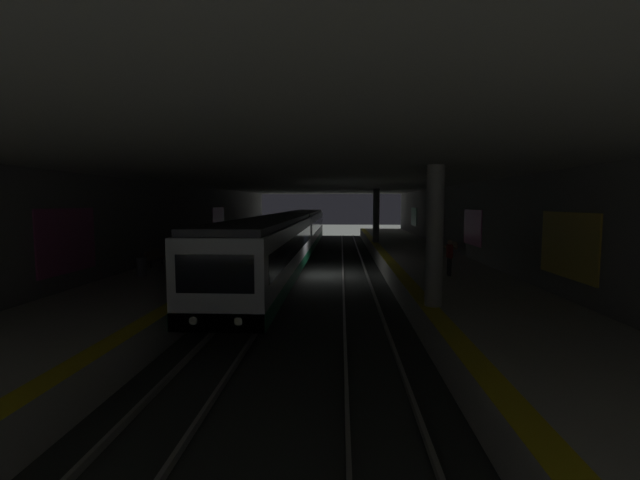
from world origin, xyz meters
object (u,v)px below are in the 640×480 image
object	(u,v)px
pillar_far	(376,216)
bench_left_near	(452,247)
metro_train	(292,236)
trash_bin	(142,267)
person_walking_mid	(185,242)
bench_right_far	(237,233)
person_waiting_near	(449,256)
pillar_near	(434,236)
bench_right_mid	(155,256)
bench_left_mid	(435,240)

from	to	relation	value
pillar_far	bench_left_near	bearing A→B (deg)	-153.76
metro_train	trash_bin	size ratio (longest dim) A/B	43.30
trash_bin	metro_train	bearing A→B (deg)	-26.38
person_walking_mid	bench_left_near	bearing A→B (deg)	-84.77
bench_right_far	person_waiting_near	xyz separation A→B (m)	(-19.64, -14.88, 0.38)
pillar_near	bench_right_far	xyz separation A→B (m)	(25.44, 12.88, -1.75)
bench_right_mid	bench_left_near	bearing A→B (deg)	-71.14
bench_right_mid	person_waiting_near	xyz separation A→B (m)	(-2.15, -14.88, 0.38)
pillar_near	bench_left_near	bearing A→B (deg)	-16.89
pillar_near	pillar_far	distance (m)	22.27
pillar_near	bench_right_mid	size ratio (longest dim) A/B	2.68
bench_left_near	metro_train	bearing A→B (deg)	77.04
pillar_near	bench_left_near	size ratio (longest dim) A/B	2.68
bench_right_mid	person_walking_mid	world-z (taller)	person_walking_mid
bench_left_near	person_waiting_near	size ratio (longest dim) A/B	1.02
person_waiting_near	person_walking_mid	xyz separation A→B (m)	(6.42, 14.87, -0.03)
metro_train	bench_right_far	bearing A→B (deg)	34.58
bench_right_mid	person_walking_mid	distance (m)	4.29
pillar_far	bench_right_mid	bearing A→B (deg)	138.03
metro_train	person_walking_mid	distance (m)	7.50
bench_left_near	pillar_near	bearing A→B (deg)	163.11
pillar_near	person_walking_mid	world-z (taller)	pillar_near
pillar_near	bench_right_mid	bearing A→B (deg)	58.34
bench_left_near	bench_left_mid	bearing A→B (deg)	0.00
pillar_near	bench_left_near	xyz separation A→B (m)	(13.78, -4.18, -1.75)
bench_left_near	pillar_far	bearing A→B (deg)	26.24
bench_left_near	person_walking_mid	bearing A→B (deg)	95.23
bench_left_mid	trash_bin	world-z (taller)	bench_left_mid
pillar_far	bench_right_mid	world-z (taller)	pillar_far
bench_right_mid	trash_bin	xyz separation A→B (m)	(-2.99, -0.73, -0.10)
bench_left_mid	bench_right_far	bearing A→B (deg)	68.45
metro_train	bench_right_mid	world-z (taller)	metro_train
bench_right_mid	pillar_far	bearing A→B (deg)	-41.97
pillar_near	metro_train	xyz separation A→B (m)	(16.25, 6.55, -1.30)
bench_left_mid	bench_right_mid	size ratio (longest dim) A/B	1.00
pillar_near	metro_train	distance (m)	17.57
person_waiting_near	bench_left_near	bearing A→B (deg)	-15.31
bench_left_near	person_waiting_near	world-z (taller)	person_waiting_near
bench_right_far	pillar_near	bearing A→B (deg)	-153.14
pillar_far	pillar_near	bearing A→B (deg)	180.00
pillar_far	bench_left_mid	world-z (taller)	pillar_far
metro_train	bench_left_near	distance (m)	11.02
person_walking_mid	bench_right_far	bearing A→B (deg)	0.05
pillar_near	pillar_far	xyz separation A→B (m)	(22.27, 0.00, 0.00)
bench_right_far	person_waiting_near	distance (m)	24.64
metro_train	bench_left_mid	size ratio (longest dim) A/B	21.65
bench_left_mid	bench_right_far	size ratio (longest dim) A/B	1.00
trash_bin	person_waiting_near	bearing A→B (deg)	-86.59
bench_right_mid	trash_bin	bearing A→B (deg)	-166.20
bench_left_mid	person_waiting_near	distance (m)	13.09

